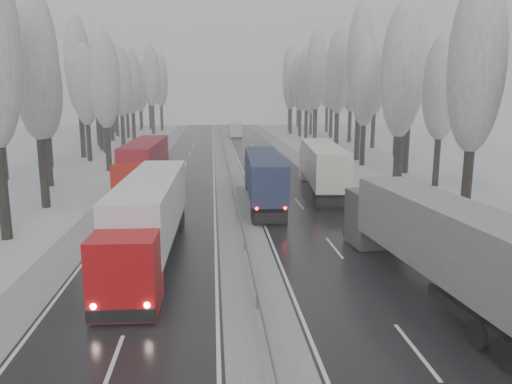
{
  "coord_description": "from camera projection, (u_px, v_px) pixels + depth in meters",
  "views": [
    {
      "loc": [
        -1.78,
        -15.62,
        8.94
      ],
      "look_at": [
        1.18,
        18.29,
        2.2
      ],
      "focal_mm": 35.0,
      "sensor_mm": 36.0,
      "label": 1
    }
  ],
  "objects": [
    {
      "name": "tree_23",
      "position": [
        402.0,
        95.0,
        65.91
      ],
      "size": [
        3.6,
        3.6,
        13.55
      ],
      "color": "black",
      "rests_on": "ground"
    },
    {
      "name": "tree_28",
      "position": [
        316.0,
        72.0,
        86.41
      ],
      "size": [
        3.6,
        3.6,
        19.62
      ],
      "color": "black",
      "rests_on": "ground"
    },
    {
      "name": "tree_38",
      "position": [
        290.0,
        83.0,
        130.57
      ],
      "size": [
        3.6,
        3.6,
        17.97
      ],
      "color": "black",
      "rests_on": "ground"
    },
    {
      "name": "tree_72",
      "position": [
        126.0,
        89.0,
        100.16
      ],
      "size": [
        3.6,
        3.6,
        15.11
      ],
      "color": "black",
      "rests_on": "ground"
    },
    {
      "name": "tree_37",
      "position": [
        315.0,
        87.0,
        124.8
      ],
      "size": [
        3.6,
        3.6,
        16.37
      ],
      "color": "black",
      "rests_on": "ground"
    },
    {
      "name": "median_guardrail",
      "position": [
        233.0,
        185.0,
        46.34
      ],
      "size": [
        0.12,
        200.0,
        0.76
      ],
      "color": "slate",
      "rests_on": "ground"
    },
    {
      "name": "tree_79",
      "position": [
        140.0,
        85.0,
        129.88
      ],
      "size": [
        3.6,
        3.6,
        17.07
      ],
      "color": "black",
      "rests_on": "ground"
    },
    {
      "name": "tree_29",
      "position": [
        351.0,
        78.0,
        91.13
      ],
      "size": [
        3.6,
        3.6,
        18.11
      ],
      "color": "black",
      "rests_on": "ground"
    },
    {
      "name": "carriageway_left",
      "position": [
        176.0,
        192.0,
        46.02
      ],
      "size": [
        7.5,
        200.0,
        0.03
      ],
      "primitive_type": "cube",
      "color": "black",
      "rests_on": "ground"
    },
    {
      "name": "tree_27",
      "position": [
        375.0,
        78.0,
        80.84
      ],
      "size": [
        3.6,
        3.6,
        17.62
      ],
      "color": "black",
      "rests_on": "ground"
    },
    {
      "name": "tree_22",
      "position": [
        365.0,
        83.0,
        61.18
      ],
      "size": [
        3.6,
        3.6,
        15.86
      ],
      "color": "black",
      "rests_on": "ground"
    },
    {
      "name": "tree_74",
      "position": [
        151.0,
        76.0,
        110.47
      ],
      "size": [
        3.6,
        3.6,
        19.68
      ],
      "color": "black",
      "rests_on": "ground"
    },
    {
      "name": "tree_16",
      "position": [
        477.0,
        66.0,
        31.67
      ],
      "size": [
        3.6,
        3.6,
        16.53
      ],
      "color": "black",
      "rests_on": "ground"
    },
    {
      "name": "tree_62",
      "position": [
        104.0,
        81.0,
        56.69
      ],
      "size": [
        3.6,
        3.6,
        16.04
      ],
      "color": "black",
      "rests_on": "ground"
    },
    {
      "name": "tree_34",
      "position": [
        291.0,
        82.0,
        110.41
      ],
      "size": [
        3.6,
        3.6,
        17.63
      ],
      "color": "black",
      "rests_on": "ground"
    },
    {
      "name": "truck_blue_box",
      "position": [
        263.0,
        175.0,
        40.79
      ],
      "size": [
        3.07,
        16.26,
        4.15
      ],
      "rotation": [
        0.0,
        0.0,
        -0.03
      ],
      "color": "navy",
      "rests_on": "ground"
    },
    {
      "name": "tree_60",
      "position": [
        43.0,
        86.0,
        47.2
      ],
      "size": [
        3.6,
        3.6,
        14.84
      ],
      "color": "black",
      "rests_on": "ground"
    },
    {
      "name": "tree_66",
      "position": [
        102.0,
        87.0,
        74.62
      ],
      "size": [
        3.6,
        3.6,
        15.23
      ],
      "color": "black",
      "rests_on": "ground"
    },
    {
      "name": "box_truck_distant",
      "position": [
        236.0,
        129.0,
        104.71
      ],
      "size": [
        2.85,
        8.22,
        3.03
      ],
      "rotation": [
        0.0,
        0.0,
        -0.05
      ],
      "color": "#B9BDC1",
      "rests_on": "ground"
    },
    {
      "name": "shoulder_left",
      "position": [
        121.0,
        193.0,
        45.6
      ],
      "size": [
        2.4,
        200.0,
        0.04
      ],
      "primitive_type": "cube",
      "color": "#9FA2A7",
      "rests_on": "ground"
    },
    {
      "name": "ground",
      "position": [
        268.0,
        358.0,
        17.15
      ],
      "size": [
        260.0,
        260.0,
        0.0
      ],
      "primitive_type": "plane",
      "color": "silver",
      "rests_on": "ground"
    },
    {
      "name": "tree_20",
      "position": [
        404.0,
        81.0,
        51.07
      ],
      "size": [
        3.6,
        3.6,
        15.71
      ],
      "color": "black",
      "rests_on": "ground"
    },
    {
      "name": "tree_64",
      "position": [
        85.0,
        86.0,
        65.18
      ],
      "size": [
        3.6,
        3.6,
        15.42
      ],
      "color": "black",
      "rests_on": "ground"
    },
    {
      "name": "tree_68",
      "position": [
        120.0,
        82.0,
        81.19
      ],
      "size": [
        3.6,
        3.6,
        16.65
      ],
      "color": "black",
      "rests_on": "ground"
    },
    {
      "name": "carriageway_right",
      "position": [
        288.0,
        190.0,
        46.91
      ],
      "size": [
        7.5,
        200.0,
        0.03
      ],
      "primitive_type": "cube",
      "color": "black",
      "rests_on": "ground"
    },
    {
      "name": "tree_65",
      "position": [
        78.0,
        67.0,
        68.43
      ],
      "size": [
        3.6,
        3.6,
        19.48
      ],
      "color": "black",
      "rests_on": "ground"
    },
    {
      "name": "tree_25",
      "position": [
        400.0,
        68.0,
        70.6
      ],
      "size": [
        3.6,
        3.6,
        19.44
      ],
      "color": "black",
      "rests_on": "ground"
    },
    {
      "name": "truck_red_red",
      "position": [
        144.0,
        162.0,
        46.52
      ],
      "size": [
        3.11,
        17.59,
        4.5
      ],
      "rotation": [
        0.0,
        0.0,
        -0.02
      ],
      "color": "#B2190A",
      "rests_on": "ground"
    },
    {
      "name": "tree_31",
      "position": [
        332.0,
        78.0,
        100.49
      ],
      "size": [
        3.6,
        3.6,
        18.58
      ],
      "color": "black",
      "rests_on": "ground"
    },
    {
      "name": "shoulder_right",
      "position": [
        340.0,
        189.0,
        47.33
      ],
      "size": [
        2.4,
        200.0,
        0.04
      ],
      "primitive_type": "cube",
      "color": "#9FA2A7",
      "rests_on": "ground"
    },
    {
      "name": "tree_73",
      "position": [
        115.0,
        83.0,
        103.57
      ],
      "size": [
        3.6,
        3.6,
        17.22
      ],
      "color": "black",
      "rests_on": "ground"
    },
    {
      "name": "tree_77",
      "position": [
        140.0,
        92.0,
        123.83
      ],
      "size": [
        3.6,
        3.6,
        14.32
      ],
      "color": "black",
      "rests_on": "ground"
    },
    {
      "name": "tree_58",
      "position": [
        34.0,
        64.0,
        37.71
      ],
      "size": [
        3.6,
        3.6,
        17.21
      ],
      "color": "black",
      "rests_on": "ground"
    },
    {
      "name": "tree_36",
      "position": [
        290.0,
        76.0,
        119.82
      ],
      "size": [
        3.6,
        3.6,
        20.23
      ],
      "color": "black",
      "rests_on": "ground"
    },
    {
      "name": "tree_19",
      "position": [
        442.0,
        88.0,
        47.36
      ],
      "size": [
        3.6,
        3.6,
        14.57
      ],
      "color": "black",
      "rests_on": "ground"
    },
    {
      "name": "tree_39",
      "position": [
        298.0,
        88.0,
        134.94
      ],
      "size": [
        3.6,
        3.6,
        16.19
      ],
      "color": "black",
      "rests_on": "ground"
    },
    {
      "name": "tree_26",
      "position": [
        338.0,
        72.0,
        76.17
      ],
      "size": [
        3.6,
        3.6,
        18.78
      ],
      "color": "black",
      "rests_on": "ground"
    },
    {
      "name": "tree_75",
      "position": [
        113.0,
        80.0,
        113.74
      ],
      "size": [
        3.6,
        3.6,
        18.6
      ],
      "color": "black",
      "rests_on": "ground"
    },
    {
      "name": "tree_18",
      "position": [
        402.0,
        73.0,
        42.73
      ],
      "size": [
        3.6,
        3.6,
        16.58
      ],
      "color": "black",
      "rests_on": "ground"
    },
    {
      "name": "truck_grey_tarp",
      "position": [
        434.0,
        237.0,
        22.74
      ],
      "size": [
        4.15,
        17.03,
        4.33
      ],
      "rotation": [
        0.0,
        0.0,
        0.09
      ],
      "color": "#4B4B50",
      "rests_on": "ground"
    },
    {
      "name": "tree_35",
      "position": [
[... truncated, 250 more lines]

